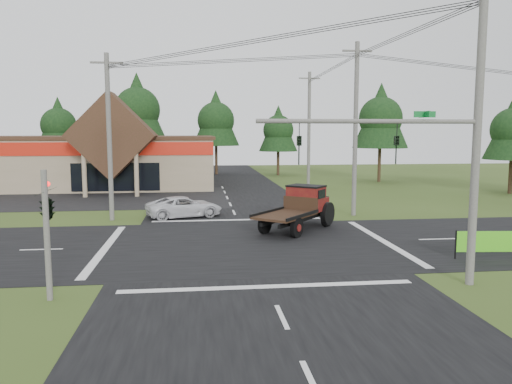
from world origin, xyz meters
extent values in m
plane|color=#364A1A|center=(0.00, 0.00, 0.00)|extent=(120.00, 120.00, 0.00)
cube|color=black|center=(0.00, 0.00, 0.01)|extent=(12.00, 120.00, 0.02)
cube|color=black|center=(0.00, 0.00, 0.01)|extent=(120.00, 12.00, 0.02)
cube|color=black|center=(-14.00, 19.00, 0.01)|extent=(28.00, 14.00, 0.02)
cube|color=gray|center=(-16.00, 30.00, 2.50)|extent=(30.00, 15.00, 5.00)
cube|color=#3C2B18|center=(-16.00, 30.00, 5.05)|extent=(30.40, 15.40, 0.30)
cube|color=#A3190C|center=(-16.00, 22.45, 4.10)|extent=(30.00, 0.12, 1.20)
cube|color=#3C2B18|center=(-10.00, 21.50, 5.30)|extent=(7.78, 4.00, 7.78)
cylinder|color=gray|center=(-12.20, 19.80, 2.00)|extent=(0.40, 0.40, 4.00)
cylinder|color=gray|center=(-7.80, 19.80, 2.00)|extent=(0.40, 0.40, 4.00)
cube|color=black|center=(-10.00, 22.48, 1.50)|extent=(8.00, 0.08, 2.60)
cylinder|color=#595651|center=(7.50, -7.50, 3.50)|extent=(0.24, 0.24, 7.00)
cylinder|color=#595651|center=(3.50, -7.50, 6.00)|extent=(8.00, 0.16, 0.16)
imported|color=black|center=(4.50, -7.50, 5.00)|extent=(0.16, 0.20, 1.00)
imported|color=black|center=(1.00, -7.50, 5.00)|extent=(0.16, 0.20, 1.00)
cube|color=#0C6626|center=(5.50, -7.50, 6.25)|extent=(0.80, 0.04, 0.22)
cylinder|color=#595651|center=(-7.50, -7.50, 2.20)|extent=(0.20, 0.20, 4.40)
imported|color=black|center=(-7.50, -7.30, 3.70)|extent=(0.53, 2.48, 1.00)
sphere|color=#FF0C0C|center=(-7.50, -7.15, 3.90)|extent=(0.18, 0.18, 0.18)
cylinder|color=#595651|center=(7.50, -7.50, 5.50)|extent=(0.30, 0.30, 11.00)
cylinder|color=#595651|center=(-8.00, 8.00, 5.25)|extent=(0.30, 0.30, 10.50)
cube|color=#595651|center=(-8.00, 8.00, 9.90)|extent=(2.00, 0.12, 0.12)
cylinder|color=#595651|center=(8.00, 8.00, 5.75)|extent=(0.30, 0.30, 11.50)
cube|color=#595651|center=(8.00, 8.00, 10.90)|extent=(2.00, 0.12, 0.12)
cylinder|color=#595651|center=(8.00, 22.00, 5.60)|extent=(0.30, 0.30, 11.20)
cube|color=#595651|center=(8.00, 22.00, 10.60)|extent=(2.00, 0.12, 0.12)
cylinder|color=#332316|center=(-20.00, 42.00, 1.75)|extent=(0.36, 0.36, 3.50)
cone|color=black|center=(-20.00, 42.00, 6.80)|extent=(5.60, 5.60, 6.60)
sphere|color=black|center=(-20.00, 42.00, 6.50)|extent=(4.40, 4.40, 4.40)
cylinder|color=#332316|center=(-10.00, 41.00, 2.27)|extent=(0.36, 0.36, 4.55)
cone|color=black|center=(-10.00, 41.00, 8.84)|extent=(7.28, 7.28, 8.58)
sphere|color=black|center=(-10.00, 41.00, 8.45)|extent=(5.72, 5.72, 5.72)
cylinder|color=#332316|center=(0.00, 42.00, 1.92)|extent=(0.36, 0.36, 3.85)
cone|color=black|center=(0.00, 42.00, 7.48)|extent=(6.16, 6.16, 7.26)
sphere|color=black|center=(0.00, 42.00, 7.15)|extent=(4.84, 4.84, 4.84)
cylinder|color=#332316|center=(8.00, 40.00, 1.57)|extent=(0.36, 0.36, 3.15)
cone|color=black|center=(8.00, 40.00, 6.12)|extent=(5.04, 5.04, 5.94)
sphere|color=black|center=(8.00, 40.00, 5.85)|extent=(3.96, 3.96, 3.96)
cylinder|color=#332316|center=(18.00, 30.00, 1.92)|extent=(0.36, 0.36, 3.85)
cone|color=black|center=(18.00, 30.00, 7.48)|extent=(6.16, 6.16, 7.26)
sphere|color=black|center=(18.00, 30.00, 7.15)|extent=(4.84, 4.84, 4.84)
cylinder|color=#332316|center=(26.00, 18.00, 1.57)|extent=(0.36, 0.36, 3.15)
imported|color=silver|center=(-3.40, 8.61, 0.69)|extent=(5.45, 3.71, 1.39)
camera|label=1|loc=(-2.49, -24.46, 5.63)|focal=35.00mm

